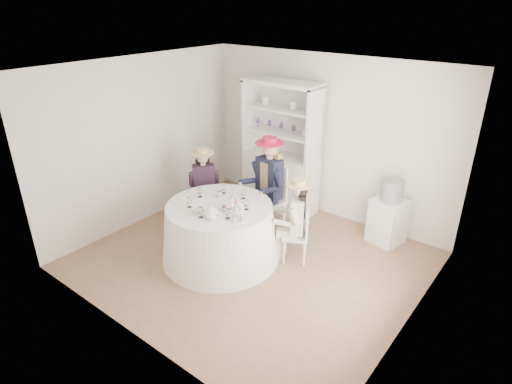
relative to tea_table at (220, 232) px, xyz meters
The scene contains 23 objects.
ground 0.62m from the tea_table, 30.68° to the left, with size 4.50×4.50×0.00m, color brown.
ceiling 2.32m from the tea_table, 30.68° to the left, with size 4.50×4.50×0.00m, color white.
wall_back 2.45m from the tea_table, 80.03° to the left, with size 4.50×4.50×0.00m, color white.
wall_front 2.03m from the tea_table, 77.48° to the right, with size 4.50×4.50×0.00m, color white.
wall_left 2.09m from the tea_table, behind, with size 4.50×4.50×0.00m, color white.
wall_right 2.81m from the tea_table, ahead, with size 4.50×4.50×0.00m, color white.
tea_table is the anchor object (origin of this frame).
hutch 1.97m from the tea_table, 98.56° to the left, with size 1.53×0.99×2.26m.
side_table 2.58m from the tea_table, 48.40° to the left, with size 0.46×0.46×0.71m, color silver.
hatbox 2.62m from the tea_table, 48.40° to the left, with size 0.33×0.33×0.33m, color black.
guest_left 1.12m from the tea_table, 145.64° to the left, with size 0.57×0.56×1.34m.
guest_mid 1.17m from the tea_table, 86.98° to the left, with size 0.59×0.62×1.58m.
guest_right 1.11m from the tea_table, 35.35° to the left, with size 0.54×0.49×1.27m.
spare_chair 1.22m from the tea_table, 91.98° to the left, with size 0.47×0.47×0.95m.
teacup_a 0.55m from the tea_table, 132.19° to the left, with size 0.09×0.09×0.07m, color white.
teacup_b 0.53m from the tea_table, 84.98° to the left, with size 0.07×0.07×0.06m, color white.
teacup_c 0.55m from the tea_table, 28.04° to the left, with size 0.08×0.08×0.06m, color white.
flower_bowl 0.51m from the tea_table, ahead, with size 0.23×0.23×0.06m, color white.
flower_arrangement 0.57m from the tea_table, ahead, with size 0.19×0.19×0.07m.
table_teapot 0.65m from the tea_table, 61.10° to the right, with size 0.25×0.18×0.19m.
sandwich_plate 0.57m from the tea_table, 102.85° to the right, with size 0.25×0.25×0.05m.
cupcake_stand 0.72m from the tea_table, 18.48° to the right, with size 0.21×0.21×0.20m.
stemware_set 0.50m from the tea_table, 90.00° to the left, with size 0.86×0.86×0.15m.
Camera 1 is at (3.28, -4.09, 3.51)m, focal length 30.00 mm.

